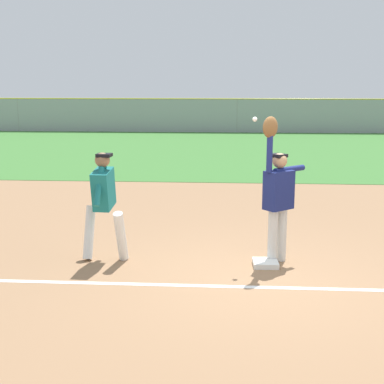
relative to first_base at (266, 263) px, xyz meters
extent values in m
plane|color=#936D4C|center=(-0.11, -0.50, -0.04)|extent=(72.20, 72.20, 0.00)
cube|color=#3D7533|center=(-0.11, 14.83, -0.04)|extent=(50.89, 15.80, 0.01)
cube|color=white|center=(0.00, 0.00, 0.00)|extent=(0.39, 0.39, 0.08)
cylinder|color=silver|center=(0.26, 0.28, 0.39)|extent=(0.21, 0.21, 0.85)
cylinder|color=silver|center=(0.11, 0.15, 0.39)|extent=(0.21, 0.21, 0.85)
cube|color=navy|center=(0.19, 0.22, 1.11)|extent=(0.50, 0.48, 0.60)
sphere|color=tan|center=(0.19, 0.22, 1.56)|extent=(0.32, 0.32, 0.23)
cube|color=black|center=(0.17, 0.24, 1.64)|extent=(0.30, 0.30, 0.05)
cylinder|color=navy|center=(0.02, 0.08, 1.72)|extent=(0.13, 0.13, 0.62)
cylinder|color=navy|center=(0.35, 0.36, 1.41)|extent=(0.53, 0.47, 0.09)
ellipsoid|color=brown|center=(0.02, 0.08, 2.08)|extent=(0.30, 0.29, 0.32)
cylinder|color=white|center=(-2.24, 0.01, 0.38)|extent=(0.18, 0.44, 0.85)
cylinder|color=white|center=(-2.79, 0.20, 0.38)|extent=(0.18, 0.44, 0.85)
cube|color=#197272|center=(-2.52, 0.10, 1.11)|extent=(0.29, 0.54, 0.66)
sphere|color=#8C6647|center=(-2.52, 0.10, 1.56)|extent=(0.24, 0.24, 0.23)
cube|color=black|center=(-2.49, 0.10, 1.64)|extent=(0.23, 0.21, 0.05)
cylinder|color=#197272|center=(-2.50, 0.32, 1.19)|extent=(0.11, 0.41, 0.58)
cylinder|color=#197272|center=(-2.53, -0.12, 1.19)|extent=(0.11, 0.41, 0.58)
sphere|color=white|center=(-0.20, 0.35, 2.18)|extent=(0.07, 0.07, 0.07)
cube|color=#93999E|center=(-0.11, 22.73, 0.89)|extent=(50.89, 0.06, 1.87)
cylinder|color=yellow|center=(-0.11, 22.73, 1.86)|extent=(50.89, 0.06, 0.06)
cylinder|color=gray|center=(-12.83, 22.73, 0.89)|extent=(0.08, 0.08, 1.87)
cylinder|color=gray|center=(-0.11, 22.73, 0.89)|extent=(0.08, 0.08, 1.87)
cube|color=#B21E1E|center=(-9.39, 25.26, 0.53)|extent=(4.59, 2.40, 0.55)
cube|color=#2D333D|center=(-9.39, 25.26, 1.01)|extent=(2.39, 1.99, 0.40)
cylinder|color=black|center=(-7.84, 26.03, 0.26)|extent=(0.62, 0.29, 0.60)
cylinder|color=black|center=(-8.06, 24.15, 0.26)|extent=(0.62, 0.29, 0.60)
cylinder|color=black|center=(-10.72, 26.38, 0.26)|extent=(0.62, 0.29, 0.60)
cylinder|color=black|center=(-10.94, 24.49, 0.26)|extent=(0.62, 0.29, 0.60)
cube|color=black|center=(-3.28, 25.34, 0.53)|extent=(4.59, 2.40, 0.55)
cube|color=#2D333D|center=(-3.28, 25.34, 1.01)|extent=(2.39, 1.99, 0.40)
cylinder|color=black|center=(-1.95, 26.45, 0.26)|extent=(0.62, 0.29, 0.60)
cylinder|color=black|center=(-1.73, 24.57, 0.26)|extent=(0.62, 0.29, 0.60)
cylinder|color=black|center=(-4.83, 26.12, 0.26)|extent=(0.62, 0.29, 0.60)
cylinder|color=black|center=(-4.61, 24.23, 0.26)|extent=(0.62, 0.29, 0.60)
cube|color=tan|center=(2.43, 25.29, 0.53)|extent=(4.59, 2.40, 0.55)
cube|color=#2D333D|center=(2.43, 25.29, 1.01)|extent=(2.39, 1.99, 0.40)
cylinder|color=black|center=(3.98, 26.07, 0.26)|extent=(0.62, 0.29, 0.60)
cylinder|color=black|center=(3.76, 24.18, 0.26)|extent=(0.62, 0.29, 0.60)
cylinder|color=black|center=(1.10, 26.40, 0.26)|extent=(0.62, 0.29, 0.60)
cylinder|color=black|center=(0.88, 24.51, 0.26)|extent=(0.62, 0.29, 0.60)
cube|color=#23389E|center=(7.60, 26.06, 0.53)|extent=(4.41, 1.93, 0.55)
cube|color=#2D333D|center=(7.60, 26.06, 1.01)|extent=(2.21, 1.76, 0.40)
cylinder|color=black|center=(9.05, 27.00, 0.26)|extent=(0.60, 0.22, 0.60)
cylinder|color=black|center=(6.15, 27.02, 0.26)|extent=(0.60, 0.22, 0.60)
cylinder|color=black|center=(6.14, 25.12, 0.26)|extent=(0.60, 0.22, 0.60)
camera|label=1|loc=(-0.60, -7.88, 2.71)|focal=49.97mm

